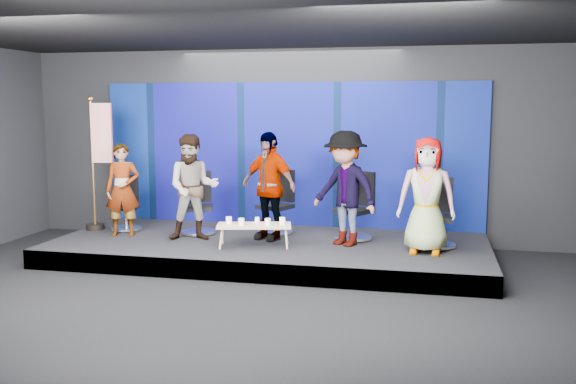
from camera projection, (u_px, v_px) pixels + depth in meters
The scene contains 21 objects.
ground at pixel (220, 304), 8.09m from camera, with size 10.00×10.00×0.00m, color black.
room_walls at pixel (218, 111), 7.76m from camera, with size 10.02×8.02×3.51m.
riser at pixel (269, 249), 10.48m from camera, with size 7.00×3.00×0.30m, color black.
backdrop at pixel (289, 154), 11.69m from camera, with size 7.00×0.08×2.60m, color navy.
chair_a at pixel (126, 212), 11.32m from camera, with size 0.68×0.68×0.96m.
panelist_a at pixel (123, 190), 10.77m from camera, with size 0.57×0.37×1.56m, color black.
chair_b at pixel (199, 213), 10.99m from camera, with size 0.75×0.75×1.07m.
panelist_b at pixel (193, 188), 10.42m from camera, with size 0.84×0.65×1.73m, color black.
chair_c at pixel (277, 212), 11.03m from camera, with size 0.81×0.81×1.09m.
panelist_c at pixel (268, 186), 10.47m from camera, with size 1.04×0.43×1.77m, color black.
chair_d at pixel (356, 217), 10.54m from camera, with size 0.86×0.86×1.11m.
panelist_d at pixel (345, 188), 10.01m from camera, with size 1.16×0.67×1.80m, color black.
chair_e at pixel (437, 224), 9.97m from camera, with size 0.64×0.64×1.07m.
panelist_e at pixel (427, 195), 9.48m from camera, with size 0.85×0.55×1.74m, color black.
coffee_table at pixel (254, 226), 9.97m from camera, with size 1.23×0.74×0.35m.
mug_a at pixel (229, 220), 10.04m from camera, with size 0.09×0.09×0.11m, color white.
mug_b at pixel (241, 222), 9.90m from camera, with size 0.09×0.09×0.11m, color white.
mug_c at pixel (257, 220), 10.11m from camera, with size 0.07×0.07×0.09m, color white.
mug_d at pixel (268, 222), 9.91m from camera, with size 0.09×0.09×0.11m, color white.
mug_e at pixel (282, 221), 9.98m from camera, with size 0.09×0.09×0.11m, color white.
flag_stand at pixel (99, 160), 11.19m from camera, with size 0.54×0.31×2.35m.
Camera 1 is at (2.55, -7.44, 2.51)m, focal length 40.00 mm.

